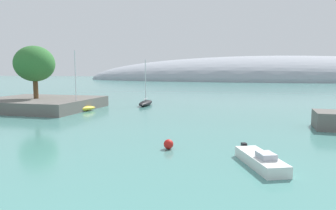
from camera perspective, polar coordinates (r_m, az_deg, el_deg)
name	(u,v)px	position (r m, az deg, el deg)	size (l,w,h in m)	color
shore_outcrop	(40,104)	(55.47, -22.95, 0.22)	(17.87, 15.24, 1.82)	#66605B
tree_clump_shore	(35,64)	(54.99, -23.77, 7.08)	(6.48, 6.48, 8.69)	brown
distant_ridge	(268,80)	(211.40, 18.19, 4.42)	(252.12, 86.01, 31.88)	#999EA8
sailboat_black_near_shore	(146,103)	(56.70, -4.21, 0.44)	(2.43, 7.34, 8.48)	black
sailboat_yellow_mid_mooring	(76,109)	(49.72, -16.80, -0.66)	(4.86, 6.50, 9.53)	yellow
motorboat_white_alongside_breakwater	(260,160)	(21.91, 16.96, -9.86)	(3.58, 5.77, 1.15)	white
mooring_buoy_red	(169,144)	(25.35, 0.10, -7.36)	(0.81, 0.81, 0.81)	red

